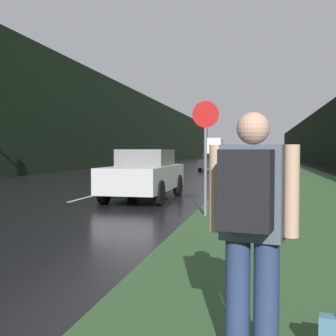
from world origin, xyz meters
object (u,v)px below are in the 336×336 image
at_px(car_passing_far, 214,162).
at_px(hitchhiker_with_backpack, 251,223).
at_px(stop_sign, 205,148).
at_px(delivery_truck, 215,149).
at_px(car_passing_near, 145,174).

bearing_deg(car_passing_far, hitchhiker_with_backpack, 96.60).
bearing_deg(stop_sign, delivery_truck, 95.71).
relative_size(stop_sign, car_passing_near, 0.60).
bearing_deg(hitchhiker_with_backpack, car_passing_near, 120.28).
distance_m(hitchhiker_with_backpack, car_passing_far, 30.29).
height_order(hitchhiker_with_backpack, delivery_truck, delivery_truck).
bearing_deg(car_passing_near, stop_sign, 126.54).
height_order(car_passing_far, delivery_truck, delivery_truck).
bearing_deg(stop_sign, car_passing_near, 126.54).
height_order(hitchhiker_with_backpack, car_passing_near, hitchhiker_with_backpack).
height_order(stop_sign, car_passing_near, stop_sign).
relative_size(stop_sign, hitchhiker_with_backpack, 1.50).
height_order(stop_sign, car_passing_far, stop_sign).
bearing_deg(car_passing_near, delivery_truck, -86.19).
bearing_deg(delivery_truck, car_passing_near, -86.19).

